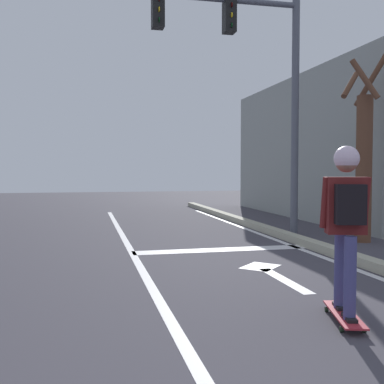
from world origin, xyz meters
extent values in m
cube|color=silver|center=(0.18, 6.00, 0.00)|extent=(0.12, 20.00, 0.01)
cube|color=silver|center=(3.14, 6.00, 0.00)|extent=(0.12, 20.00, 0.01)
cube|color=silver|center=(1.74, 8.29, 0.00)|extent=(3.12, 0.40, 0.01)
cube|color=silver|center=(1.89, 5.93, 0.00)|extent=(0.16, 1.40, 0.01)
cube|color=silver|center=(1.89, 6.78, 0.00)|extent=(0.71, 0.71, 0.01)
cube|color=#AB2631|center=(1.76, 4.30, 0.07)|extent=(0.44, 0.88, 0.02)
cube|color=#B2B2B7|center=(1.84, 4.58, 0.06)|extent=(0.17, 0.09, 0.01)
cylinder|color=#1D2D1D|center=(1.75, 4.61, 0.03)|extent=(0.04, 0.06, 0.05)
cylinder|color=#1D2D1D|center=(1.93, 4.55, 0.03)|extent=(0.04, 0.06, 0.05)
cube|color=#B2B2B7|center=(1.68, 4.02, 0.06)|extent=(0.17, 0.09, 0.01)
cylinder|color=#1D2D1D|center=(1.58, 4.05, 0.03)|extent=(0.04, 0.06, 0.05)
cylinder|color=#1D2D1D|center=(1.77, 3.99, 0.03)|extent=(0.04, 0.06, 0.05)
cylinder|color=#414179|center=(1.81, 4.47, 0.45)|extent=(0.11, 0.11, 0.75)
cube|color=black|center=(1.81, 4.47, 0.09)|extent=(0.15, 0.26, 0.03)
cylinder|color=#414179|center=(1.71, 4.13, 0.45)|extent=(0.11, 0.11, 0.75)
cube|color=black|center=(1.71, 4.13, 0.09)|extent=(0.15, 0.26, 0.03)
cube|color=maroon|center=(1.76, 4.30, 1.09)|extent=(0.39, 0.27, 0.53)
cylinder|color=maroon|center=(1.59, 4.38, 1.11)|extent=(0.07, 0.13, 0.48)
cylinder|color=maroon|center=(1.94, 4.28, 1.11)|extent=(0.07, 0.13, 0.48)
sphere|color=#906252|center=(1.76, 4.30, 1.50)|extent=(0.21, 0.21, 0.21)
sphere|color=silver|center=(1.76, 4.30, 1.52)|extent=(0.23, 0.23, 0.23)
cube|color=black|center=(1.72, 4.17, 1.11)|extent=(0.29, 0.21, 0.36)
cylinder|color=#565A68|center=(3.83, 9.79, 2.61)|extent=(0.16, 0.16, 5.22)
cube|color=black|center=(2.35, 9.79, 4.55)|extent=(0.24, 0.28, 0.64)
cylinder|color=#3A0605|center=(2.35, 9.64, 4.75)|extent=(0.02, 0.10, 0.10)
cylinder|color=yellow|center=(2.35, 9.64, 4.55)|extent=(0.02, 0.10, 0.10)
cylinder|color=black|center=(2.35, 9.64, 4.35)|extent=(0.02, 0.10, 0.10)
cube|color=black|center=(0.86, 9.79, 4.55)|extent=(0.24, 0.28, 0.64)
cylinder|color=yellow|center=(0.86, 9.64, 4.55)|extent=(0.02, 0.10, 0.10)
cylinder|color=black|center=(0.86, 9.64, 4.35)|extent=(0.02, 0.10, 0.10)
cylinder|color=brown|center=(4.70, 8.53, 1.42)|extent=(0.31, 0.31, 2.84)
cylinder|color=brown|center=(4.95, 8.70, 3.19)|extent=(0.49, 0.65, 1.04)
cylinder|color=brown|center=(4.52, 8.77, 3.08)|extent=(0.61, 0.48, 0.61)
cylinder|color=brown|center=(4.53, 8.28, 3.11)|extent=(0.52, 0.41, 0.79)
camera|label=1|loc=(-0.59, 0.43, 1.42)|focal=43.65mm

